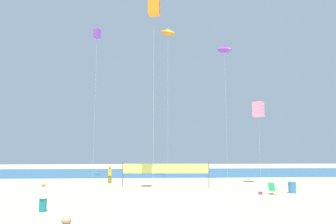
{
  "coord_description": "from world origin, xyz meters",
  "views": [
    {
      "loc": [
        -1.27,
        -18.34,
        3.46
      ],
      "look_at": [
        0.46,
        10.76,
        7.12
      ],
      "focal_mm": 32.76,
      "sensor_mm": 36.0,
      "label": 1
    }
  ],
  "objects_px": {
    "trash_barrel": "(292,187)",
    "kite_pink_box": "(258,109)",
    "beach_handbag": "(260,193)",
    "folding_beach_chair": "(272,188)",
    "kite_orange_box": "(154,6)",
    "kite_violet_inflatable": "(225,50)",
    "volleyball_net": "(166,169)",
    "kite_orange_inflatable": "(168,33)",
    "beachgoer_white_shirt": "(43,196)",
    "kite_violet_box": "(97,34)",
    "beachgoer_mustard_shirt": "(110,174)"
  },
  "relations": [
    {
      "from": "trash_barrel",
      "to": "kite_pink_box",
      "type": "relative_size",
      "value": 0.11
    },
    {
      "from": "trash_barrel",
      "to": "beach_handbag",
      "type": "bearing_deg",
      "value": -167.03
    },
    {
      "from": "folding_beach_chair",
      "to": "kite_pink_box",
      "type": "height_order",
      "value": "kite_pink_box"
    },
    {
      "from": "kite_orange_box",
      "to": "kite_violet_inflatable",
      "type": "xyz_separation_m",
      "value": [
        8.36,
        9.59,
        -0.42
      ]
    },
    {
      "from": "trash_barrel",
      "to": "volleyball_net",
      "type": "xyz_separation_m",
      "value": [
        -10.1,
        4.85,
        1.19
      ]
    },
    {
      "from": "beach_handbag",
      "to": "kite_orange_inflatable",
      "type": "distance_m",
      "value": 23.81
    },
    {
      "from": "beachgoer_white_shirt",
      "to": "kite_violet_box",
      "type": "bearing_deg",
      "value": 78.42
    },
    {
      "from": "beach_handbag",
      "to": "volleyball_net",
      "type": "bearing_deg",
      "value": 142.52
    },
    {
      "from": "beachgoer_mustard_shirt",
      "to": "kite_pink_box",
      "type": "xyz_separation_m",
      "value": [
        15.57,
        -1.91,
        6.78
      ]
    },
    {
      "from": "kite_violet_box",
      "to": "kite_orange_inflatable",
      "type": "bearing_deg",
      "value": 1.45
    },
    {
      "from": "volleyball_net",
      "to": "kite_violet_box",
      "type": "bearing_deg",
      "value": 136.57
    },
    {
      "from": "trash_barrel",
      "to": "volleyball_net",
      "type": "distance_m",
      "value": 11.27
    },
    {
      "from": "folding_beach_chair",
      "to": "kite_violet_inflatable",
      "type": "bearing_deg",
      "value": 86.52
    },
    {
      "from": "kite_orange_inflatable",
      "to": "folding_beach_chair",
      "type": "bearing_deg",
      "value": -60.9
    },
    {
      "from": "volleyball_net",
      "to": "beach_handbag",
      "type": "xyz_separation_m",
      "value": [
        7.2,
        -5.52,
        -1.52
      ]
    },
    {
      "from": "beachgoer_white_shirt",
      "to": "kite_orange_box",
      "type": "relative_size",
      "value": 0.1
    },
    {
      "from": "folding_beach_chair",
      "to": "kite_violet_inflatable",
      "type": "xyz_separation_m",
      "value": [
        -1.12,
        9.68,
        14.62
      ]
    },
    {
      "from": "kite_violet_box",
      "to": "beachgoer_mustard_shirt",
      "type": "bearing_deg",
      "value": -59.94
    },
    {
      "from": "volleyball_net",
      "to": "kite_pink_box",
      "type": "relative_size",
      "value": 0.98
    },
    {
      "from": "beachgoer_mustard_shirt",
      "to": "beachgoer_white_shirt",
      "type": "bearing_deg",
      "value": -172.09
    },
    {
      "from": "kite_violet_box",
      "to": "kite_violet_inflatable",
      "type": "xyz_separation_m",
      "value": [
        15.4,
        -3.61,
        -3.0
      ]
    },
    {
      "from": "trash_barrel",
      "to": "beach_handbag",
      "type": "relative_size",
      "value": 3.16
    },
    {
      "from": "folding_beach_chair",
      "to": "kite_pink_box",
      "type": "relative_size",
      "value": 0.1
    },
    {
      "from": "kite_violet_box",
      "to": "kite_pink_box",
      "type": "relative_size",
      "value": 2.19
    },
    {
      "from": "kite_orange_inflatable",
      "to": "kite_violet_inflatable",
      "type": "height_order",
      "value": "kite_orange_inflatable"
    },
    {
      "from": "beach_handbag",
      "to": "kite_pink_box",
      "type": "relative_size",
      "value": 0.03
    },
    {
      "from": "volleyball_net",
      "to": "beachgoer_white_shirt",
      "type": "bearing_deg",
      "value": -123.35
    },
    {
      "from": "trash_barrel",
      "to": "kite_orange_box",
      "type": "xyz_separation_m",
      "value": [
        -11.38,
        -0.48,
        15.05
      ]
    },
    {
      "from": "kite_violet_box",
      "to": "kite_orange_inflatable",
      "type": "xyz_separation_m",
      "value": [
        8.99,
        0.23,
        0.44
      ]
    },
    {
      "from": "beachgoer_white_shirt",
      "to": "folding_beach_chair",
      "type": "height_order",
      "value": "beachgoer_white_shirt"
    },
    {
      "from": "trash_barrel",
      "to": "kite_orange_inflatable",
      "type": "bearing_deg",
      "value": 126.04
    },
    {
      "from": "beachgoer_mustard_shirt",
      "to": "kite_violet_box",
      "type": "height_order",
      "value": "kite_violet_box"
    },
    {
      "from": "beachgoer_white_shirt",
      "to": "kite_violet_inflatable",
      "type": "xyz_separation_m",
      "value": [
        14.66,
        15.79,
        14.19
      ]
    },
    {
      "from": "folding_beach_chair",
      "to": "beach_handbag",
      "type": "xyz_separation_m",
      "value": [
        -1.0,
        -0.1,
        -0.35
      ]
    },
    {
      "from": "trash_barrel",
      "to": "kite_violet_box",
      "type": "height_order",
      "value": "kite_violet_box"
    },
    {
      "from": "beachgoer_mustard_shirt",
      "to": "kite_orange_box",
      "type": "relative_size",
      "value": 0.11
    },
    {
      "from": "kite_violet_inflatable",
      "to": "kite_violet_box",
      "type": "bearing_deg",
      "value": 166.79
    },
    {
      "from": "trash_barrel",
      "to": "kite_orange_box",
      "type": "height_order",
      "value": "kite_orange_box"
    },
    {
      "from": "kite_violet_box",
      "to": "beachgoer_white_shirt",
      "type": "bearing_deg",
      "value": -87.83
    },
    {
      "from": "beachgoer_mustard_shirt",
      "to": "kite_violet_box",
      "type": "bearing_deg",
      "value": 45.01
    },
    {
      "from": "kite_violet_box",
      "to": "volleyball_net",
      "type": "bearing_deg",
      "value": -43.43
    },
    {
      "from": "beachgoer_mustard_shirt",
      "to": "kite_violet_inflatable",
      "type": "distance_m",
      "value": 19.09
    },
    {
      "from": "beachgoer_mustard_shirt",
      "to": "trash_barrel",
      "type": "distance_m",
      "value": 17.87
    },
    {
      "from": "kite_violet_box",
      "to": "kite_violet_inflatable",
      "type": "bearing_deg",
      "value": -13.21
    },
    {
      "from": "folding_beach_chair",
      "to": "trash_barrel",
      "type": "relative_size",
      "value": 0.98
    },
    {
      "from": "kite_pink_box",
      "to": "beach_handbag",
      "type": "bearing_deg",
      "value": -110.54
    },
    {
      "from": "beachgoer_mustard_shirt",
      "to": "kite_violet_inflatable",
      "type": "relative_size",
      "value": 0.11
    },
    {
      "from": "beachgoer_mustard_shirt",
      "to": "volleyball_net",
      "type": "height_order",
      "value": "volleyball_net"
    },
    {
      "from": "trash_barrel",
      "to": "beach_handbag",
      "type": "xyz_separation_m",
      "value": [
        -2.9,
        -0.67,
        -0.34
      ]
    },
    {
      "from": "kite_orange_inflatable",
      "to": "kite_pink_box",
      "type": "xyz_separation_m",
      "value": [
        9.16,
        -6.6,
        -10.79
      ]
    }
  ]
}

